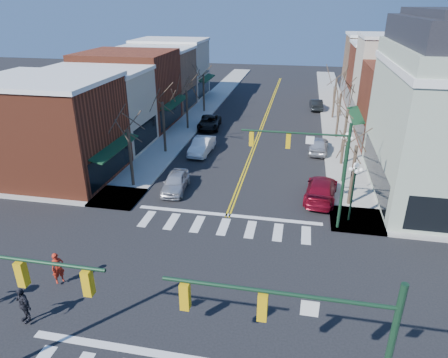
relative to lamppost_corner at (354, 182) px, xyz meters
The scene contains 32 objects.
ground 12.18m from the lamppost_corner, 133.97° to the right, with size 160.00×160.00×0.00m, color black.
sidewalk_left 20.69m from the lamppost_corner, 145.84° to the left, with size 3.50×70.00×0.15m, color #9E9B93.
sidewalk_right 11.87m from the lamppost_corner, 87.26° to the left, with size 3.50×70.00×0.15m, color #9E9B93.
bldg_left_brick_a 23.94m from the lamppost_corner, behind, with size 10.00×8.50×8.00m, color maroon.
bldg_left_stucco_a 26.14m from the lamppost_corner, 155.10° to the left, with size 10.00×7.00×7.50m, color #B8AD97.
bldg_left_brick_b 30.40m from the lamppost_corner, 141.28° to the left, with size 10.00×9.00×8.50m, color maroon.
bldg_left_tan 36.13m from the lamppost_corner, 131.01° to the left, with size 10.00×7.50×7.80m, color #8E6A4E.
bldg_left_stucco_b 42.28m from the lamppost_corner, 124.10° to the left, with size 10.00×8.00×8.20m, color #B8AD97.
bldg_right_brick_a 18.76m from the lamppost_corner, 67.06° to the left, with size 10.00×8.50×8.00m, color maroon.
bldg_right_stucco 26.12m from the lamppost_corner, 73.72° to the left, with size 10.00×7.00×10.00m, color #B8AD97.
bldg_right_brick_b 33.33m from the lamppost_corner, 77.34° to the left, with size 10.00×8.00×8.50m, color maroon.
bldg_right_tan 41.18m from the lamppost_corner, 79.78° to the left, with size 10.00×8.00×9.00m, color #8E6A4E.
traffic_mast_near_right 16.21m from the lamppost_corner, 99.48° to the right, with size 6.60×0.28×7.20m.
traffic_mast_far_right 3.36m from the lamppost_corner, 157.49° to the right, with size 6.60×0.28×7.20m.
lamppost_corner is the anchor object (origin of this frame).
lamppost_midblock 6.50m from the lamppost_corner, 90.00° to the left, with size 0.36×0.36×4.33m.
tree_left_a 16.80m from the lamppost_corner, behind, with size 0.24×0.24×4.76m, color #382B21.
tree_left_b 19.65m from the lamppost_corner, 147.69° to the left, with size 0.24×0.24×5.04m, color #382B21.
tree_left_c 24.87m from the lamppost_corner, 131.90° to the left, with size 0.24×0.24×4.55m, color #382B21.
tree_left_d 31.27m from the lamppost_corner, 122.06° to the left, with size 0.24×0.24×4.90m, color #382B21.
tree_right_a 2.59m from the lamppost_corner, 85.43° to the left, with size 0.24×0.24×4.62m, color #382B21.
tree_right_b 10.51m from the lamppost_corner, 88.91° to the left, with size 0.24×0.24×5.18m, color #382B21.
tree_right_c 18.51m from the lamppost_corner, 89.38° to the left, with size 0.24×0.24×4.83m, color #382B21.
tree_right_d 26.51m from the lamppost_corner, 89.57° to the left, with size 0.24×0.24×4.97m, color #382B21.
car_left_near 13.41m from the lamppost_corner, 169.42° to the left, with size 1.73×4.29×1.46m, color silver.
car_left_mid 17.17m from the lamppost_corner, 139.78° to the left, with size 1.63×4.68×1.54m, color white.
car_left_far 24.04m from the lamppost_corner, 126.34° to the left, with size 2.38×5.16×1.43m, color black.
car_right_near 4.22m from the lamppost_corner, 119.85° to the left, with size 2.21×5.44×1.58m, color maroon.
car_right_mid 13.83m from the lamppost_corner, 97.58° to the left, with size 1.82×4.52×1.54m, color silver.
car_right_far 30.88m from the lamppost_corner, 93.35° to the left, with size 1.51×4.34×1.43m, color black.
pedestrian_red_a 18.43m from the lamppost_corner, 148.04° to the right, with size 0.63×0.42×1.74m, color #A92112.
pedestrian_dark_a 20.03m from the lamppost_corner, 141.00° to the right, with size 1.07×0.44×1.82m, color black.
Camera 1 is at (4.46, -16.26, 13.77)m, focal length 32.00 mm.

